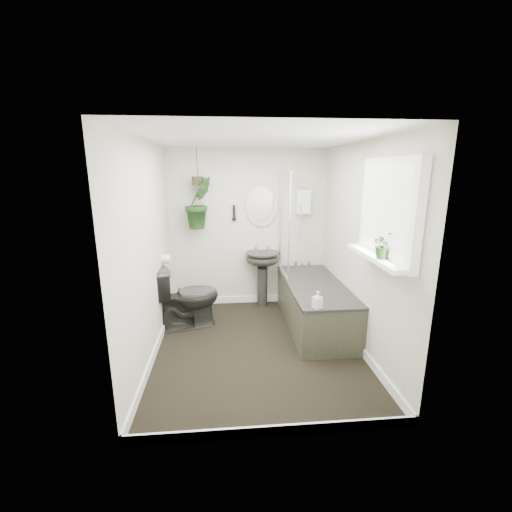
{
  "coord_description": "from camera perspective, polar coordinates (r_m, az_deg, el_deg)",
  "views": [
    {
      "loc": [
        -0.34,
        -3.58,
        1.99
      ],
      "look_at": [
        0.0,
        0.15,
        1.05
      ],
      "focal_mm": 24.0,
      "sensor_mm": 36.0,
      "label": 1
    }
  ],
  "objects": [
    {
      "name": "floor",
      "position": [
        4.12,
        0.2,
        -14.98
      ],
      "size": [
        2.3,
        2.8,
        0.02
      ],
      "primitive_type": "cube",
      "color": "black",
      "rests_on": "ground"
    },
    {
      "name": "ceiling",
      "position": [
        3.61,
        0.23,
        19.16
      ],
      "size": [
        2.3,
        2.8,
        0.02
      ],
      "primitive_type": "cube",
      "color": "white",
      "rests_on": "ground"
    },
    {
      "name": "wall_back",
      "position": [
        5.07,
        -1.3,
        4.55
      ],
      "size": [
        2.3,
        0.02,
        2.3
      ],
      "primitive_type": "cube",
      "color": "silver",
      "rests_on": "ground"
    },
    {
      "name": "wall_front",
      "position": [
        2.35,
        3.48,
        -6.85
      ],
      "size": [
        2.3,
        0.02,
        2.3
      ],
      "primitive_type": "cube",
      "color": "silver",
      "rests_on": "ground"
    },
    {
      "name": "wall_left",
      "position": [
        3.77,
        -17.63,
        0.53
      ],
      "size": [
        0.02,
        2.8,
        2.3
      ],
      "primitive_type": "cube",
      "color": "silver",
      "rests_on": "ground"
    },
    {
      "name": "wall_right",
      "position": [
        3.97,
        17.11,
        1.24
      ],
      "size": [
        0.02,
        2.8,
        2.3
      ],
      "primitive_type": "cube",
      "color": "silver",
      "rests_on": "ground"
    },
    {
      "name": "skirting",
      "position": [
        4.09,
        0.2,
        -14.25
      ],
      "size": [
        2.3,
        2.8,
        0.1
      ],
      "primitive_type": "cube",
      "color": "white",
      "rests_on": "floor"
    },
    {
      "name": "bathtub",
      "position": [
        4.57,
        9.74,
        -7.99
      ],
      "size": [
        0.72,
        1.72,
        0.58
      ],
      "primitive_type": null,
      "color": "black",
      "rests_on": "floor"
    },
    {
      "name": "bath_screen",
      "position": [
        4.7,
        4.8,
        5.34
      ],
      "size": [
        0.04,
        0.72,
        1.4
      ],
      "primitive_type": null,
      "color": "silver",
      "rests_on": "bathtub"
    },
    {
      "name": "shower_box",
      "position": [
        5.07,
        7.9,
        8.97
      ],
      "size": [
        0.2,
        0.1,
        0.35
      ],
      "primitive_type": "cube",
      "color": "white",
      "rests_on": "wall_back"
    },
    {
      "name": "oval_mirror",
      "position": [
        5.01,
        0.95,
        8.46
      ],
      "size": [
        0.46,
        0.03,
        0.62
      ],
      "primitive_type": "ellipsoid",
      "color": "beige",
      "rests_on": "wall_back"
    },
    {
      "name": "wall_sconce",
      "position": [
        4.98,
        -3.66,
        7.25
      ],
      "size": [
        0.04,
        0.04,
        0.22
      ],
      "primitive_type": "cylinder",
      "color": "black",
      "rests_on": "wall_back"
    },
    {
      "name": "toilet_roll_holder",
      "position": [
        4.48,
        -14.8,
        -0.47
      ],
      "size": [
        0.11,
        0.11,
        0.11
      ],
      "primitive_type": "cylinder",
      "rotation": [
        0.0,
        1.57,
        0.0
      ],
      "color": "white",
      "rests_on": "wall_left"
    },
    {
      "name": "window_recess",
      "position": [
        3.24,
        21.23,
        7.1
      ],
      "size": [
        0.08,
        1.0,
        0.9
      ],
      "primitive_type": "cube",
      "color": "white",
      "rests_on": "wall_right"
    },
    {
      "name": "window_sill",
      "position": [
        3.28,
        19.48,
        -0.15
      ],
      "size": [
        0.18,
        1.0,
        0.04
      ],
      "primitive_type": "cube",
      "color": "white",
      "rests_on": "wall_right"
    },
    {
      "name": "window_blinds",
      "position": [
        3.22,
        20.5,
        7.13
      ],
      "size": [
        0.01,
        0.86,
        0.76
      ],
      "primitive_type": "cube",
      "color": "white",
      "rests_on": "wall_right"
    },
    {
      "name": "toilet",
      "position": [
        4.53,
        -11.42,
        -6.62
      ],
      "size": [
        0.91,
        0.68,
        0.82
      ],
      "primitive_type": "imported",
      "rotation": [
        0.0,
        0.0,
        1.87
      ],
      "color": "black",
      "rests_on": "floor"
    },
    {
      "name": "pedestal_sink",
      "position": [
        5.1,
        1.06,
        -3.87
      ],
      "size": [
        0.52,
        0.45,
        0.84
      ],
      "primitive_type": null,
      "rotation": [
        0.0,
        0.0,
        -0.06
      ],
      "color": "black",
      "rests_on": "floor"
    },
    {
      "name": "sill_plant",
      "position": [
        3.14,
        20.59,
        1.76
      ],
      "size": [
        0.23,
        0.2,
        0.24
      ],
      "primitive_type": "imported",
      "rotation": [
        0.0,
        0.0,
        0.08
      ],
      "color": "black",
      "rests_on": "window_sill"
    },
    {
      "name": "hanging_plant",
      "position": [
        4.87,
        -9.54,
        8.72
      ],
      "size": [
        0.5,
        0.48,
        0.71
      ],
      "primitive_type": "imported",
      "rotation": [
        0.0,
        0.0,
        0.58
      ],
      "color": "black",
      "rests_on": "ceiling"
    },
    {
      "name": "soap_bottle",
      "position": [
        3.67,
        10.2,
        -7.18
      ],
      "size": [
        0.11,
        0.11,
        0.19
      ],
      "primitive_type": "imported",
      "rotation": [
        0.0,
        0.0,
        0.42
      ],
      "color": "#352A27",
      "rests_on": "bathtub"
    },
    {
      "name": "hanging_pot",
      "position": [
        4.85,
        -9.69,
        12.22
      ],
      "size": [
        0.16,
        0.16,
        0.12
      ],
      "primitive_type": "cylinder",
      "color": "#312B1C",
      "rests_on": "ceiling"
    }
  ]
}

